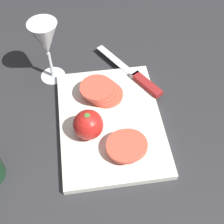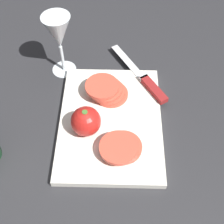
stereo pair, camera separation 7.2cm
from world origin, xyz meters
name	(u,v)px [view 1 (the left image)]	position (x,y,z in m)	size (l,w,h in m)	color
ground_plane	(110,118)	(0.00, 0.00, 0.00)	(3.00, 3.00, 0.00)	#28282B
cutting_board	(112,121)	(-0.02, 0.00, 0.01)	(0.33, 0.24, 0.02)	silver
wine_glass	(46,41)	(0.16, 0.13, 0.12)	(0.07, 0.07, 0.18)	silver
whole_tomato	(88,125)	(-0.05, 0.05, 0.05)	(0.07, 0.07, 0.07)	red
knife	(141,80)	(0.10, -0.10, 0.02)	(0.22, 0.15, 0.01)	silver
tomato_slice_stack_near	(102,91)	(0.06, 0.01, 0.03)	(0.09, 0.11, 0.03)	#DB4C38
tomato_slice_stack_far	(127,146)	(-0.10, -0.03, 0.03)	(0.10, 0.10, 0.03)	#DB4C38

